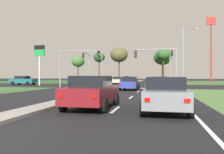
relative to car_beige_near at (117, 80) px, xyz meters
The scene contains 38 objects.
ground_plane 8.65m from the car_beige_near, 73.82° to the right, with size 200.00×200.00×0.00m, color black.
grass_verge_far_left 28.24m from the car_beige_near, 144.92° to the left, with size 35.00×35.00×0.01m, color #2D4C28.
median_island_near 27.39m from the car_beige_near, 84.97° to the right, with size 1.20×22.00×0.14m, color gray.
median_island_far 16.91m from the car_beige_near, 81.83° to the left, with size 1.20×36.00×0.14m, color gray.
lane_dash_near 32.96m from the car_beige_near, 79.68° to the right, with size 0.14×2.00×0.01m, color silver.
lane_dash_second 27.08m from the car_beige_near, 77.40° to the right, with size 0.14×2.00×0.01m, color silver.
lane_dash_third 21.26m from the car_beige_near, 73.88° to the right, with size 0.14×2.00×0.01m, color silver.
lane_dash_fourth 15.59m from the car_beige_near, 67.73° to the right, with size 0.14×2.00×0.01m, color silver.
lane_dash_fifth 10.31m from the car_beige_near, 54.96° to the right, with size 0.14×2.00×0.01m, color silver.
edge_line_right 27.87m from the car_beige_near, 70.60° to the right, with size 0.14×24.00×0.01m, color silver.
stop_bar_near 16.50m from the car_beige_near, 67.90° to the right, with size 6.40×0.50×0.01m, color silver.
crosswalk_bar_near 14.08m from the car_beige_near, 106.52° to the right, with size 0.70×2.80×0.01m, color silver.
crosswalk_bar_second 13.79m from the car_beige_near, 101.93° to the right, with size 0.70×2.80×0.01m, color silver.
crosswalk_bar_third 13.60m from the car_beige_near, 97.18° to the right, with size 0.70×2.80×0.01m, color silver.
crosswalk_bar_fourth 13.51m from the car_beige_near, 92.33° to the right, with size 0.70×2.80×0.01m, color silver.
crosswalk_bar_fifth 13.51m from the car_beige_near, 87.44° to the right, with size 0.70×2.80×0.01m, color silver.
crosswalk_bar_sixth 13.61m from the car_beige_near, 82.59° to the right, with size 0.70×2.80×0.01m, color silver.
car_beige_near is the anchor object (origin of this frame).
car_teal_second 17.54m from the car_beige_near, 154.72° to the right, with size 4.62×2.09×1.60m.
car_white_third 19.73m from the car_beige_near, 66.33° to the right, with size 2.08×4.14×1.52m.
car_maroon_fourth 32.49m from the car_beige_near, 81.70° to the right, with size 2.07×4.23×1.57m.
car_blue_fifth 18.58m from the car_beige_near, 75.25° to the right, with size 1.96×4.28×1.50m.
car_grey_sixth 33.54m from the car_beige_near, 75.97° to the right, with size 1.98×4.24×1.52m.
car_black_seventh 14.89m from the car_beige_near, 90.10° to the left, with size 2.04×4.19×1.59m.
traffic_signal_far_left 6.92m from the car_beige_near, 149.18° to the right, with size 0.32×4.18×6.03m.
traffic_signal_far_right 11.21m from the car_beige_near, 20.59° to the right, with size 0.32×5.79×5.93m.
traffic_signal_near_left 15.45m from the car_beige_near, 101.34° to the right, with size 5.76×0.32×5.17m.
traffic_signal_near_right 17.13m from the car_beige_near, 61.74° to the right, with size 5.25×0.32×5.12m.
street_lamp_second 16.27m from the car_beige_near, 43.65° to the right, with size 2.29×1.47×8.39m.
street_lamp_third 14.66m from the car_beige_near, 117.93° to the left, with size 2.42×0.44×8.08m.
pedestrian_at_median 2.92m from the car_beige_near, 42.26° to the left, with size 0.34×0.34×1.65m.
fastfood_pole_sign 21.56m from the car_beige_near, 17.64° to the left, with size 1.80×0.40×13.82m.
fuel_price_totem 15.45m from the car_beige_near, 139.61° to the right, with size 1.80×0.24×6.66m.
treeline_near 31.92m from the car_beige_near, 125.05° to the left, with size 4.26×4.26×8.24m.
treeline_second 27.35m from the car_beige_near, 113.18° to the left, with size 3.57×3.57×9.06m.
treeline_third 25.49m from the car_beige_near, 99.36° to the left, with size 5.38×5.38×10.49m.
treeline_fourth 29.62m from the car_beige_near, 71.28° to the left, with size 5.50×5.50×9.71m.
treeline_fifth 25.97m from the car_beige_near, 67.78° to the left, with size 3.85×3.85×9.58m.
Camera 1 is at (5.42, -4.04, 1.56)m, focal length 34.87 mm.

